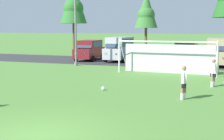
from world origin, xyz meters
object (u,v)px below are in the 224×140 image
parked_car_slot_center (186,53)px  parked_car_slot_center_right (217,51)px  parked_car_slot_center_left (145,55)px  soccer_ball (103,88)px  parked_car_slot_left (120,48)px  player_midfield_center (184,83)px  parked_car_slot_far_left (90,50)px  soccer_goal (168,56)px  player_winger_left (213,73)px  street_lamp (78,29)px

parked_car_slot_center → parked_car_slot_center_right: size_ratio=0.96×
parked_car_slot_center_left → parked_car_slot_center_right: bearing=3.2°
soccer_ball → parked_car_slot_left: (-4.32, 15.69, 1.23)m
player_midfield_center → parked_car_slot_center: bearing=96.5°
parked_car_slot_center_right → parked_car_slot_center_left: bearing=-176.8°
parked_car_slot_far_left → parked_car_slot_center_left: 6.53m
soccer_goal → player_winger_left: size_ratio=4.57×
parked_car_slot_center → parked_car_slot_center_right: parked_car_slot_center_right is taller
parked_car_slot_far_left → parked_car_slot_center_left: size_ratio=1.07×
parked_car_slot_center_left → parked_car_slot_center_right: parked_car_slot_center_right is taller
soccer_ball → parked_car_slot_left: 16.32m
parked_car_slot_far_left → soccer_ball: bearing=-63.6°
parked_car_slot_center_left → parked_car_slot_left: bearing=156.4°
soccer_goal → parked_car_slot_left: (-6.43, 7.61, 0.05)m
soccer_ball → parked_car_slot_center_right: parked_car_slot_center_right is taller
soccer_ball → street_lamp: bearing=122.5°
player_midfield_center → parked_car_slot_center_right: (1.03, 15.50, 0.52)m
street_lamp → parked_car_slot_center_left: bearing=36.9°
soccer_goal → parked_car_slot_center_left: (-3.34, 6.26, -0.42)m
soccer_ball → player_winger_left: player_winger_left is taller
player_midfield_center → parked_car_slot_center: size_ratio=0.35×
parked_car_slot_center_left → street_lamp: (-5.35, -4.01, 2.51)m
street_lamp → parked_car_slot_left: bearing=67.1°
player_midfield_center → player_winger_left: (1.18, 4.07, 0.00)m
soccer_ball → parked_car_slot_center: 14.94m
player_midfield_center → parked_car_slot_center: parked_car_slot_center is taller
parked_car_slot_center_left → soccer_goal: bearing=-61.9°
player_midfield_center → street_lamp: size_ratio=0.25×
parked_car_slot_center_left → street_lamp: bearing=-143.1°
player_winger_left → parked_car_slot_far_left: (-13.33, 12.16, 0.29)m
parked_car_slot_far_left → parked_car_slot_left: bearing=4.3°
parked_car_slot_far_left → parked_car_slot_left: 3.37m
parked_car_slot_far_left → parked_car_slot_left: parked_car_slot_left is taller
parked_car_slot_left → parked_car_slot_center_right: 9.88m
player_midfield_center → parked_car_slot_center_left: parked_car_slot_center_left is taller
player_midfield_center → parked_car_slot_left: 18.69m
soccer_ball → soccer_goal: (2.11, 8.07, 1.18)m
parked_car_slot_center → player_midfield_center: bearing=-83.5°
parked_car_slot_left → parked_car_slot_center_right: bearing=-5.7°
soccer_ball → soccer_goal: soccer_goal is taller
parked_car_slot_left → parked_car_slot_center_left: 3.40m
player_winger_left → parked_car_slot_far_left: bearing=137.6°
parked_car_slot_center_left → player_winger_left: bearing=-58.0°
parked_car_slot_far_left → street_lamp: size_ratio=0.71×
player_winger_left → parked_car_slot_center_left: size_ratio=0.38×
soccer_goal → parked_car_slot_left: size_ratio=1.55×
parked_car_slot_center_left → parked_car_slot_center: bearing=4.6°
parked_car_slot_center_right → street_lamp: size_ratio=0.75×
parked_car_slot_center_right → parked_car_slot_center: bearing=-178.9°
soccer_ball → player_winger_left: (5.66, 3.28, 0.71)m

